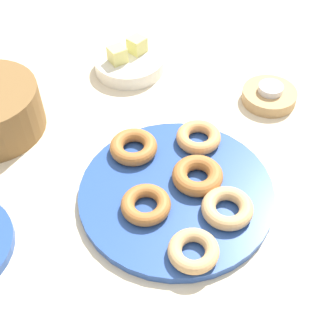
{
  "coord_description": "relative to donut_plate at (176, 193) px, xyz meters",
  "views": [
    {
      "loc": [
        -0.27,
        -0.43,
        0.65
      ],
      "look_at": [
        0.0,
        0.03,
        0.05
      ],
      "focal_mm": 48.7,
      "sensor_mm": 36.0,
      "label": 1
    }
  ],
  "objects": [
    {
      "name": "donut_2",
      "position": [
        -0.07,
        -0.01,
        0.02
      ],
      "size": [
        0.11,
        0.11,
        0.02
      ],
      "primitive_type": "torus",
      "rotation": [
        0.0,
        0.0,
        4.42
      ],
      "color": "#AD6B33",
      "rests_on": "donut_plate"
    },
    {
      "name": "donut_5",
      "position": [
        -0.04,
        -0.13,
        0.02
      ],
      "size": [
        0.08,
        0.08,
        0.02
      ],
      "primitive_type": "torus",
      "rotation": [
        0.0,
        0.0,
        1.56
      ],
      "color": "tan",
      "rests_on": "donut_plate"
    },
    {
      "name": "candle_holder",
      "position": [
        0.31,
        0.13,
        0.0
      ],
      "size": [
        0.12,
        0.12,
        0.03
      ],
      "primitive_type": "cylinder",
      "color": "tan",
      "rests_on": "ground_plane"
    },
    {
      "name": "donut_plate",
      "position": [
        0.0,
        0.0,
        0.0
      ],
      "size": [
        0.35,
        0.35,
        0.02
      ],
      "primitive_type": "cylinder",
      "color": "#284C9E",
      "rests_on": "ground_plane"
    },
    {
      "name": "donut_1",
      "position": [
        0.1,
        0.08,
        0.02
      ],
      "size": [
        0.12,
        0.12,
        0.02
      ],
      "primitive_type": "torus",
      "rotation": [
        0.0,
        0.0,
        2.61
      ],
      "color": "tan",
      "rests_on": "donut_plate"
    },
    {
      "name": "fruit_bowl",
      "position": [
        0.1,
        0.38,
        0.01
      ],
      "size": [
        0.16,
        0.16,
        0.03
      ],
      "primitive_type": "cylinder",
      "color": "silver",
      "rests_on": "ground_plane"
    },
    {
      "name": "melon_chunk_right",
      "position": [
        0.13,
        0.39,
        0.04
      ],
      "size": [
        0.05,
        0.05,
        0.04
      ],
      "primitive_type": "cube",
      "rotation": [
        0.0,
        0.0,
        0.31
      ],
      "color": "#DBD67A",
      "rests_on": "fruit_bowl"
    },
    {
      "name": "donut_4",
      "position": [
        0.04,
        -0.0,
        0.02
      ],
      "size": [
        0.1,
        0.1,
        0.03
      ],
      "primitive_type": "torus",
      "rotation": [
        0.0,
        0.0,
        1.69
      ],
      "color": "#AD6B33",
      "rests_on": "donut_plate"
    },
    {
      "name": "donut_0",
      "position": [
        0.05,
        -0.09,
        0.02
      ],
      "size": [
        0.12,
        0.12,
        0.02
      ],
      "primitive_type": "torus",
      "rotation": [
        0.0,
        0.0,
        2.11
      ],
      "color": "tan",
      "rests_on": "donut_plate"
    },
    {
      "name": "tealight",
      "position": [
        0.31,
        0.13,
        0.03
      ],
      "size": [
        0.05,
        0.05,
        0.01
      ],
      "primitive_type": "cylinder",
      "color": "silver",
      "rests_on": "candle_holder"
    },
    {
      "name": "melon_chunk_left",
      "position": [
        0.07,
        0.38,
        0.04
      ],
      "size": [
        0.04,
        0.04,
        0.04
      ],
      "primitive_type": "cube",
      "rotation": [
        0.0,
        0.0,
        0.05
      ],
      "color": "#DBD67A",
      "rests_on": "fruit_bowl"
    },
    {
      "name": "ground_plane",
      "position": [
        0.0,
        0.0,
        -0.01
      ],
      "size": [
        2.4,
        2.4,
        0.0
      ],
      "primitive_type": "plane",
      "color": "beige"
    },
    {
      "name": "donut_3",
      "position": [
        -0.02,
        0.12,
        0.02
      ],
      "size": [
        0.12,
        0.12,
        0.03
      ],
      "primitive_type": "torus",
      "rotation": [
        0.0,
        0.0,
        2.74
      ],
      "color": "#AD6B33",
      "rests_on": "donut_plate"
    }
  ]
}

